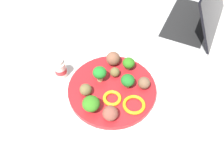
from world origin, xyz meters
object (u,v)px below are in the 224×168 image
object	(u,v)px
pepper_ring_back_left	(112,98)
fork	(195,115)
meatball_front_left	(110,113)
broccoli_floret_mid_left	(100,73)
meatball_far_rim	(115,72)
yogurt_bottle	(60,69)
laptop	(195,17)
plate	(112,89)
pepper_ring_front_left	(134,105)
knife	(189,123)
meatball_back_right	(86,90)
broccoli_floret_far_rim	(91,104)
broccoli_floret_front_left	(128,81)
meatball_near_rim	(113,59)
meatball_mid_right	(144,83)
napkin	(189,119)
broccoli_floret_front_right	(129,63)

from	to	relation	value
pepper_ring_back_left	fork	xyz separation A→B (m)	(0.24, 0.08, -0.01)
meatball_front_left	pepper_ring_back_left	xyz separation A→B (m)	(-0.03, 0.06, -0.02)
broccoli_floret_mid_left	meatball_far_rim	size ratio (longest dim) A/B	1.68
meatball_front_left	yogurt_bottle	distance (m)	0.24
broccoli_floret_mid_left	laptop	distance (m)	0.47
plate	broccoli_floret_mid_left	bearing A→B (deg)	170.24
pepper_ring_front_left	yogurt_bottle	xyz separation A→B (m)	(-0.27, -0.01, 0.01)
knife	meatball_back_right	bearing A→B (deg)	-167.95
meatball_back_right	yogurt_bottle	world-z (taller)	yogurt_bottle
broccoli_floret_far_rim	meatball_front_left	size ratio (longest dim) A/B	1.17
plate	broccoli_floret_front_left	world-z (taller)	broccoli_floret_front_left
broccoli_floret_mid_left	meatball_near_rim	size ratio (longest dim) A/B	1.14
knife	yogurt_bottle	xyz separation A→B (m)	(-0.43, -0.04, 0.02)
meatball_mid_right	meatball_back_right	size ratio (longest dim) A/B	1.03
meatball_back_right	knife	size ratio (longest dim) A/B	0.26
meatball_back_right	napkin	bearing A→B (deg)	15.39
fork	broccoli_floret_front_right	bearing A→B (deg)	167.94
meatball_far_rim	laptop	world-z (taller)	laptop
yogurt_bottle	knife	bearing A→B (deg)	4.98
fork	laptop	size ratio (longest dim) A/B	0.35
plate	yogurt_bottle	xyz separation A→B (m)	(-0.18, -0.03, 0.02)
broccoli_floret_front_right	pepper_ring_back_left	xyz separation A→B (m)	(0.02, -0.13, -0.02)
meatball_near_rim	pepper_ring_front_left	bearing A→B (deg)	-39.72
meatball_near_rim	meatball_back_right	world-z (taller)	meatball_near_rim
knife	yogurt_bottle	size ratio (longest dim) A/B	2.05
meatball_far_rim	knife	world-z (taller)	meatball_far_rim
meatball_back_right	napkin	size ratio (longest dim) A/B	0.22
broccoli_floret_front_right	knife	distance (m)	0.27
meatball_front_left	meatball_back_right	size ratio (longest dim) A/B	1.19
broccoli_floret_front_right	meatball_front_left	size ratio (longest dim) A/B	0.97
knife	broccoli_floret_front_left	bearing A→B (deg)	174.04
plate	meatball_back_right	bearing A→B (deg)	-135.04
napkin	laptop	distance (m)	0.44
broccoli_floret_far_rim	broccoli_floret_front_right	distance (m)	0.20
meatball_mid_right	meatball_front_left	world-z (taller)	meatball_front_left
meatball_near_rim	meatball_far_rim	xyz separation A→B (m)	(0.03, -0.04, -0.01)
broccoli_floret_far_rim	fork	xyz separation A→B (m)	(0.27, 0.14, -0.04)
meatball_mid_right	meatball_back_right	distance (m)	0.18
meatball_back_right	laptop	world-z (taller)	laptop
broccoli_floret_mid_left	knife	bearing A→B (deg)	-0.05
plate	napkin	world-z (taller)	plate
meatball_far_rim	napkin	bearing A→B (deg)	-4.93
broccoli_floret_far_rim	pepper_ring_front_left	world-z (taller)	broccoli_floret_far_rim
meatball_front_left	meatball_back_right	world-z (taller)	meatball_front_left
meatball_front_left	fork	world-z (taller)	meatball_front_left
meatball_mid_right	pepper_ring_back_left	world-z (taller)	meatball_mid_right
napkin	laptop	size ratio (longest dim) A/B	0.50
broccoli_floret_front_right	laptop	xyz separation A→B (m)	(0.11, 0.35, -0.00)
broccoli_floret_mid_left	pepper_ring_front_left	bearing A→B (deg)	-13.08
broccoli_floret_far_rim	napkin	world-z (taller)	broccoli_floret_far_rim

